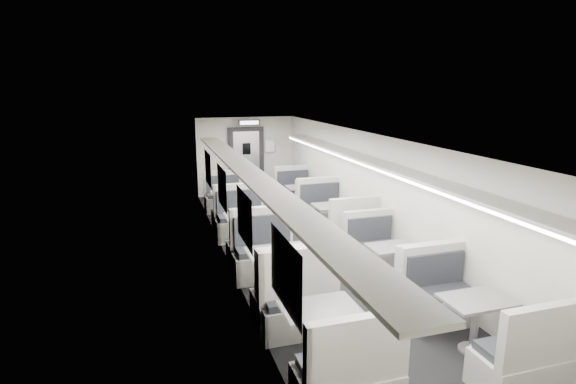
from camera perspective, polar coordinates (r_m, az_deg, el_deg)
room at (r=8.33m, az=3.14°, el=-1.54°), size 3.24×12.24×2.64m
booth_left_a at (r=11.56m, az=-7.57°, el=-1.64°), size 1.01×2.04×1.09m
booth_left_b at (r=9.25m, az=-5.02°, el=-5.16°), size 1.12×2.28×1.22m
booth_left_c at (r=7.27m, az=-1.32°, el=-10.36°), size 1.15×2.33×1.25m
booth_left_d at (r=5.72m, az=3.98°, el=-17.69°), size 1.09×2.22×1.19m
booth_right_a at (r=12.02m, az=1.87°, el=-0.91°), size 1.03×2.08×1.11m
booth_right_b at (r=10.04m, az=5.94°, el=-3.72°), size 1.10×2.23×1.19m
booth_right_c at (r=7.94m, az=13.10°, el=-9.03°), size 1.00×2.03×1.08m
booth_right_d at (r=6.42m, az=22.62°, el=-15.27°), size 1.04×2.10×1.13m
passenger at (r=10.74m, az=-4.70°, el=-0.73°), size 0.58×0.42×1.46m
window_a at (r=11.20m, az=-10.12°, el=2.95°), size 0.02×1.18×0.84m
window_b at (r=9.06m, az=-8.37°, el=0.55°), size 0.02×1.18×0.84m
window_c at (r=6.97m, az=-5.55°, el=-3.30°), size 0.02×1.18×0.84m
window_d at (r=4.96m, az=-0.32°, el=-10.34°), size 0.02×1.18×0.84m
luggage_rack_left at (r=7.55m, az=-4.91°, el=2.44°), size 0.46×10.40×0.09m
luggage_rack_right at (r=8.42m, az=11.90°, el=3.35°), size 0.46×10.40×0.09m
vestibule_door at (r=13.96m, az=-5.30°, el=3.85°), size 1.10×0.13×2.10m
exit_sign at (r=13.33m, az=-4.98°, el=8.78°), size 0.62×0.12×0.16m
wall_notice at (r=14.05m, az=-2.32°, el=5.86°), size 0.32×0.02×0.40m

